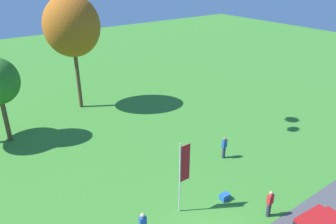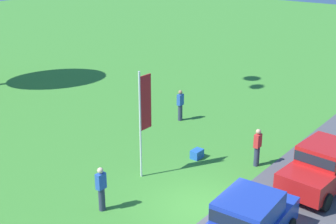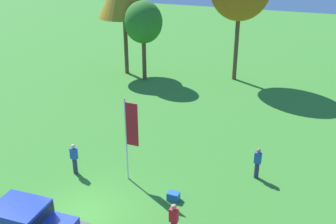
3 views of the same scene
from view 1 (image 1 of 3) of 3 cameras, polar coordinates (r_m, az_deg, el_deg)
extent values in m
cylinder|color=black|center=(20.21, 24.66, -17.13)|extent=(0.70, 0.29, 0.68)
cylinder|color=#2D334C|center=(24.51, 9.68, -6.97)|extent=(0.24, 0.24, 0.88)
cube|color=#2851AD|center=(24.13, 9.80, -5.47)|extent=(0.36, 0.22, 0.60)
sphere|color=#9E7051|center=(23.93, 9.87, -4.59)|extent=(0.22, 0.22, 0.22)
cylinder|color=#2D334C|center=(20.05, 17.11, -15.94)|extent=(0.24, 0.24, 0.88)
cube|color=red|center=(19.59, 17.38, -14.28)|extent=(0.36, 0.22, 0.60)
sphere|color=tan|center=(19.34, 17.54, -13.30)|extent=(0.22, 0.22, 0.22)
cube|color=#2851AD|center=(17.49, -4.42, -18.52)|extent=(0.36, 0.22, 0.60)
sphere|color=beige|center=(17.21, -4.46, -17.50)|extent=(0.22, 0.22, 0.22)
cylinder|color=brown|center=(28.79, -26.37, -1.30)|extent=(0.36, 0.36, 3.60)
cylinder|color=brown|center=(32.86, -15.36, 5.42)|extent=(0.36, 0.36, 5.65)
ellipsoid|color=#B25B19|center=(31.63, -16.41, 14.19)|extent=(5.09, 5.09, 5.59)
cylinder|color=silver|center=(18.42, 2.07, -11.57)|extent=(0.08, 0.08, 4.51)
cube|color=red|center=(18.09, 3.00, -8.86)|extent=(0.64, 0.04, 2.25)
cube|color=blue|center=(20.75, 9.85, -14.34)|extent=(0.56, 0.40, 0.40)
camera|label=2|loc=(5.29, -95.50, -55.95)|focal=50.00mm
camera|label=3|loc=(18.17, 65.29, 4.91)|focal=42.00mm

